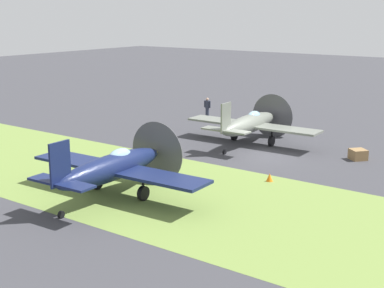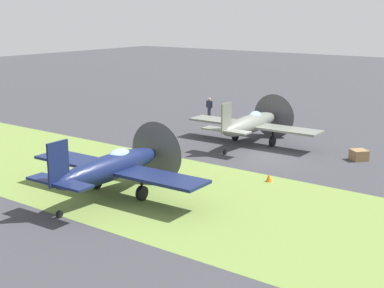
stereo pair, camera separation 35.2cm
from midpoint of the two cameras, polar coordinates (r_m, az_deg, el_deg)
The scene contains 8 objects.
ground_plane at distance 34.83m, azimuth 7.63°, elevation -1.16°, with size 160.00×160.00×0.00m, color #38383D.
grass_verge at distance 27.52m, azimuth -1.68°, elevation -5.07°, with size 120.00×11.00×0.01m, color olive.
airplane_lead at distance 37.28m, azimuth 6.48°, elevation 2.13°, with size 9.60×7.63×3.44m.
airplane_wingman at distance 26.79m, azimuth -7.88°, elevation -2.36°, with size 10.03×7.96×3.59m.
ground_crew_chief at distance 46.41m, azimuth 2.03°, elevation 3.82°, with size 0.63×0.38×1.73m.
fuel_drum at distance 33.72m, azimuth -2.24°, elevation -0.75°, with size 0.60×0.60×0.90m, color maroon.
supply_crate at distance 34.89m, azimuth 17.24°, elevation -1.10°, with size 0.90×0.90×0.64m, color olive.
runway_marker_cone at distance 29.49m, azimuth 8.36°, elevation -3.48°, with size 0.36×0.36×0.44m, color orange.
Camera 2 is at (16.30, -29.46, 8.83)m, focal length 51.28 mm.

